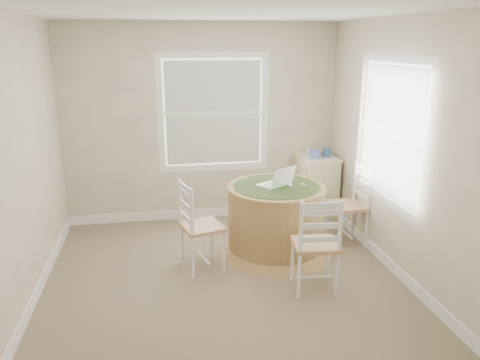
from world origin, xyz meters
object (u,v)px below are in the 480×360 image
object	(u,v)px
chair_left	(202,226)
chair_near	(315,244)
laptop	(276,183)
round_table	(276,216)
chair_right	(347,205)
corner_chest	(315,187)

from	to	relation	value
chair_left	chair_near	bearing A→B (deg)	-137.12
chair_left	chair_near	world-z (taller)	same
chair_near	laptop	bearing A→B (deg)	-74.26
chair_left	round_table	bearing A→B (deg)	-88.81
chair_right	laptop	bearing A→B (deg)	-87.64
round_table	chair_left	world-z (taller)	chair_left
corner_chest	laptop	bearing A→B (deg)	-131.82
round_table	corner_chest	distance (m)	1.30
chair_left	chair_near	xyz separation A→B (m)	(1.03, -0.64, 0.00)
chair_right	corner_chest	world-z (taller)	chair_right
chair_left	chair_near	size ratio (longest dim) A/B	1.00
laptop	chair_near	bearing A→B (deg)	66.51
chair_near	chair_right	size ratio (longest dim) A/B	1.00
chair_near	chair_right	bearing A→B (deg)	-120.66
chair_left	corner_chest	xyz separation A→B (m)	(1.69, 1.26, -0.04)
round_table	chair_right	xyz separation A→B (m)	(0.91, 0.10, 0.04)
laptop	corner_chest	xyz separation A→B (m)	(0.81, 0.97, -0.39)
round_table	laptop	size ratio (longest dim) A/B	2.83
chair_near	chair_left	bearing A→B (deg)	-25.92
laptop	chair_right	bearing A→B (deg)	151.37
round_table	corner_chest	size ratio (longest dim) A/B	1.49
chair_near	corner_chest	world-z (taller)	chair_near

